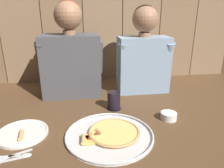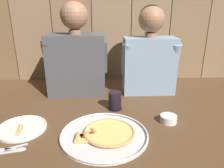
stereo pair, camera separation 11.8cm
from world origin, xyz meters
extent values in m
plane|color=brown|center=(0.00, 0.00, 0.00)|extent=(3.20, 3.20, 0.00)
cylinder|color=silver|center=(-0.07, -0.13, 0.00)|extent=(0.42, 0.42, 0.01)
torus|color=silver|center=(-0.07, -0.13, 0.01)|extent=(0.42, 0.42, 0.01)
cylinder|color=#B23823|center=(-0.04, -0.12, 0.01)|extent=(0.24, 0.24, 0.00)
cylinder|color=#F4D170|center=(-0.04, -0.12, 0.01)|extent=(0.23, 0.23, 0.01)
torus|color=tan|center=(-0.04, -0.12, 0.01)|extent=(0.25, 0.25, 0.01)
cube|color=#EABC56|center=(-0.16, -0.17, 0.01)|extent=(0.07, 0.07, 0.01)
cylinder|color=tan|center=(-0.19, -0.17, 0.02)|extent=(0.02, 0.06, 0.02)
cylinder|color=#A3281E|center=(-0.16, -0.16, 0.02)|extent=(0.02, 0.02, 0.00)
cube|color=#EFC660|center=(-0.15, -0.13, 0.01)|extent=(0.09, 0.07, 0.01)
cylinder|color=tan|center=(-0.11, -0.12, 0.02)|extent=(0.04, 0.05, 0.02)
cylinder|color=#A3281E|center=(-0.16, -0.13, 0.02)|extent=(0.02, 0.02, 0.00)
cylinder|color=#A3281E|center=(-0.13, -0.13, 0.02)|extent=(0.02, 0.02, 0.00)
cylinder|color=white|center=(-0.48, -0.06, 0.01)|extent=(0.24, 0.24, 0.01)
torus|color=white|center=(-0.48, -0.06, 0.01)|extent=(0.24, 0.24, 0.01)
cylinder|color=tan|center=(-0.47, -0.10, 0.02)|extent=(0.03, 0.07, 0.02)
cylinder|color=black|center=(0.00, 0.16, 0.00)|extent=(0.09, 0.09, 0.01)
cylinder|color=black|center=(0.00, 0.16, 0.06)|extent=(0.08, 0.08, 0.10)
cylinder|color=white|center=(0.28, -0.01, 0.02)|extent=(0.09, 0.09, 0.04)
cylinder|color=#B23823|center=(0.28, -0.01, 0.03)|extent=(0.07, 0.07, 0.02)
cube|color=silver|center=(-0.47, -0.24, 0.00)|extent=(0.10, 0.03, 0.01)
cube|color=silver|center=(-0.45, -0.21, 0.00)|extent=(0.09, 0.05, 0.01)
cube|color=silver|center=(-0.52, -0.24, 0.00)|extent=(0.06, 0.04, 0.00)
cube|color=silver|center=(-0.50, -0.22, 0.00)|extent=(0.10, 0.01, 0.01)
ellipsoid|color=silver|center=(-0.43, -0.22, 0.00)|extent=(0.04, 0.03, 0.01)
cube|color=#4C4C51|center=(-0.25, 0.44, 0.21)|extent=(0.39, 0.22, 0.41)
cylinder|color=#9E7051|center=(-0.25, 0.44, 0.43)|extent=(0.08, 0.08, 0.03)
sphere|color=#9E7051|center=(-0.25, 0.44, 0.53)|extent=(0.18, 0.18, 0.18)
sphere|color=brown|center=(-0.25, 0.45, 0.55)|extent=(0.16, 0.16, 0.16)
cylinder|color=#4C4C51|center=(-0.43, 0.40, 0.27)|extent=(0.08, 0.15, 0.24)
cylinder|color=#4C4C51|center=(-0.08, 0.40, 0.27)|extent=(0.08, 0.14, 0.24)
cube|color=#849EB7|center=(0.25, 0.44, 0.20)|extent=(0.36, 0.18, 0.39)
cylinder|color=#9E7051|center=(0.25, 0.44, 0.41)|extent=(0.08, 0.08, 0.03)
sphere|color=#9E7051|center=(0.25, 0.44, 0.51)|extent=(0.17, 0.17, 0.17)
sphere|color=black|center=(0.25, 0.45, 0.52)|extent=(0.16, 0.16, 0.16)
cylinder|color=#849EB7|center=(0.09, 0.40, 0.25)|extent=(0.08, 0.12, 0.23)
cylinder|color=#849EB7|center=(0.41, 0.40, 0.25)|extent=(0.08, 0.13, 0.23)
camera|label=1|loc=(-0.18, -1.00, 0.58)|focal=34.20mm
camera|label=2|loc=(-0.06, -1.01, 0.58)|focal=34.20mm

